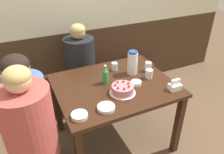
{
  "coord_description": "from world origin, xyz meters",
  "views": [
    {
      "loc": [
        -0.78,
        -1.59,
        1.86
      ],
      "look_at": [
        -0.0,
        0.05,
        0.79
      ],
      "focal_mm": 35.0,
      "sensor_mm": 36.0,
      "label": 1
    }
  ],
  "objects": [
    {
      "name": "person_pale_blue_shirt",
      "position": [
        -0.11,
        0.72,
        0.55
      ],
      "size": [
        0.36,
        0.36,
        1.14
      ],
      "rotation": [
        0.0,
        0.0,
        -1.57
      ],
      "color": "#33333D",
      "rests_on": "ground_plane"
    },
    {
      "name": "napkin_holder",
      "position": [
        0.46,
        -0.32,
        0.77
      ],
      "size": [
        0.11,
        0.08,
        0.11
      ],
      "color": "white",
      "rests_on": "dining_table"
    },
    {
      "name": "dining_table",
      "position": [
        0.0,
        0.0,
        0.64
      ],
      "size": [
        1.11,
        0.92,
        0.74
      ],
      "color": "#381E11",
      "rests_on": "ground_plane"
    },
    {
      "name": "water_pitcher",
      "position": [
        0.25,
        0.11,
        0.86
      ],
      "size": [
        0.1,
        0.1,
        0.25
      ],
      "color": "white",
      "rests_on": "dining_table"
    },
    {
      "name": "bowl_side_dish",
      "position": [
        -0.45,
        -0.32,
        0.75
      ],
      "size": [
        0.13,
        0.13,
        0.03
      ],
      "color": "white",
      "rests_on": "dining_table"
    },
    {
      "name": "soju_bottle",
      "position": [
        -0.07,
        0.05,
        0.83
      ],
      "size": [
        0.06,
        0.06,
        0.19
      ],
      "color": "#388E4C",
      "rests_on": "dining_table"
    },
    {
      "name": "bowl_rice_small",
      "position": [
        0.18,
        -0.1,
        0.75
      ],
      "size": [
        0.1,
        0.1,
        0.03
      ],
      "color": "white",
      "rests_on": "dining_table"
    },
    {
      "name": "glass_tumbler_short",
      "position": [
        0.43,
        0.08,
        0.79
      ],
      "size": [
        0.07,
        0.07,
        0.1
      ],
      "color": "silver",
      "rests_on": "dining_table"
    },
    {
      "name": "person_grey_tee",
      "position": [
        -0.82,
        -0.27,
        0.61
      ],
      "size": [
        0.37,
        0.37,
        1.24
      ],
      "color": "#33333D",
      "rests_on": "ground_plane"
    },
    {
      "name": "glass_water_tall",
      "position": [
        0.12,
        0.25,
        0.78
      ],
      "size": [
        0.07,
        0.07,
        0.08
      ],
      "color": "silver",
      "rests_on": "dining_table"
    },
    {
      "name": "bench_seat",
      "position": [
        0.0,
        0.83,
        0.22
      ],
      "size": [
        1.92,
        0.38,
        0.43
      ],
      "color": "#381E11",
      "rests_on": "ground_plane"
    },
    {
      "name": "glass_shot_small",
      "position": [
        0.36,
        -0.04,
        0.78
      ],
      "size": [
        0.07,
        0.07,
        0.09
      ],
      "color": "silver",
      "rests_on": "dining_table"
    },
    {
      "name": "ground_plane",
      "position": [
        0.0,
        0.0,
        0.0
      ],
      "size": [
        12.0,
        12.0,
        0.0
      ],
      "primitive_type": "plane",
      "color": "brown"
    },
    {
      "name": "birthday_cake",
      "position": [
        -0.0,
        -0.17,
        0.77
      ],
      "size": [
        0.24,
        0.24,
        0.1
      ],
      "color": "white",
      "rests_on": "dining_table"
    },
    {
      "name": "person_teal_shirt",
      "position": [
        -0.82,
        -0.04,
        0.6
      ],
      "size": [
        0.36,
        0.36,
        1.22
      ],
      "color": "#33333D",
      "rests_on": "ground_plane"
    },
    {
      "name": "back_wall",
      "position": [
        0.0,
        1.05,
        1.25
      ],
      "size": [
        4.8,
        0.04,
        2.5
      ],
      "color": "#3D2819",
      "rests_on": "ground_plane"
    },
    {
      "name": "bowl_soup_white",
      "position": [
        -0.23,
        -0.32,
        0.75
      ],
      "size": [
        0.14,
        0.14,
        0.03
      ],
      "color": "white",
      "rests_on": "dining_table"
    }
  ]
}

